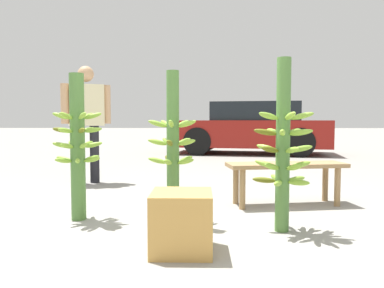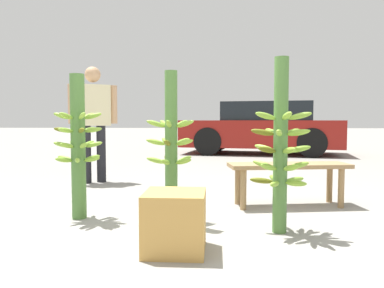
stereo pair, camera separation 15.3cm
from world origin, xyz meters
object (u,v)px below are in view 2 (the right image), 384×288
object	(u,v)px
market_bench	(289,171)
produce_crate	(175,222)
banana_stalk_center	(171,146)
vendor_person	(93,115)
banana_stalk_right	(280,147)
parked_car	(262,129)
banana_stalk_left	(78,145)

from	to	relation	value
market_bench	produce_crate	bearing A→B (deg)	-134.66
produce_crate	banana_stalk_center	bearing A→B (deg)	98.84
vendor_person	market_bench	distance (m)	2.81
banana_stalk_right	vendor_person	bearing A→B (deg)	135.01
banana_stalk_center	parked_car	world-z (taller)	parked_car
produce_crate	market_bench	bearing A→B (deg)	54.31
banana_stalk_right	produce_crate	xyz separation A→B (m)	(-0.76, -0.47, -0.46)
banana_stalk_right	parked_car	world-z (taller)	banana_stalk_right
produce_crate	vendor_person	bearing A→B (deg)	118.27
vendor_person	produce_crate	distance (m)	3.12
produce_crate	banana_stalk_right	bearing A→B (deg)	32.02
banana_stalk_left	banana_stalk_right	world-z (taller)	banana_stalk_right
banana_stalk_left	parked_car	bearing A→B (deg)	70.27
banana_stalk_center	parked_car	distance (m)	6.86
banana_stalk_center	vendor_person	distance (m)	2.40
banana_stalk_left	market_bench	bearing A→B (deg)	17.46
vendor_person	parked_car	world-z (taller)	vendor_person
market_bench	produce_crate	xyz separation A→B (m)	(-1.00, -1.39, -0.16)
vendor_person	parked_car	xyz separation A→B (m)	(2.86, 4.71, -0.29)
banana_stalk_center	market_bench	bearing A→B (deg)	32.25
banana_stalk_left	produce_crate	distance (m)	1.30
banana_stalk_center	banana_stalk_left	bearing A→B (deg)	173.95
banana_stalk_left	vendor_person	size ratio (longest dim) A/B	0.79
market_bench	banana_stalk_right	bearing A→B (deg)	-113.58
banana_stalk_left	vendor_person	bearing A→B (deg)	104.72
banana_stalk_left	parked_car	xyz separation A→B (m)	(2.36, 6.59, 0.00)
banana_stalk_left	market_bench	world-z (taller)	banana_stalk_left
market_bench	parked_car	bearing A→B (deg)	76.92
banana_stalk_right	banana_stalk_center	bearing A→B (deg)	165.97
banana_stalk_center	produce_crate	bearing A→B (deg)	-81.16
vendor_person	market_bench	world-z (taller)	vendor_person
banana_stalk_left	banana_stalk_right	size ratio (longest dim) A/B	0.94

